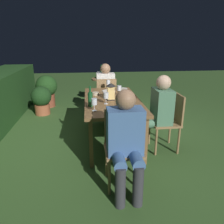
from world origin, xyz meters
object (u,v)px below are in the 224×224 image
object	(u,v)px
wine_glass_d	(94,102)
bowl_olives	(113,112)
chair_head_near	(123,144)
person_in_blue	(126,139)
chair_side_left_a	(169,119)
plate_c	(125,104)
dining_table	(112,103)
lantern_centerpiece	(111,91)
wine_glass_c	(108,83)
side_table	(102,87)
person_in_cream	(105,87)
wine_glass_b	(106,96)
chair_head_far	(106,96)
bowl_bread	(95,94)
plate_a	(108,91)
wine_glass_e	(128,102)
ice_bucket	(102,74)
plate_b	(122,89)
person_in_green	(157,110)
green_bottle_on_table	(90,99)
potted_plant_by_hedge	(41,99)
wine_glass_a	(119,89)
potted_plant_corner	(47,89)
bowl_salad	(123,90)

from	to	relation	value
wine_glass_d	bowl_olives	world-z (taller)	wine_glass_d
chair_head_near	person_in_blue	world-z (taller)	person_in_blue
chair_side_left_a	plate_c	xyz separation A→B (m)	(0.05, 0.67, 0.24)
dining_table	lantern_centerpiece	xyz separation A→B (m)	(-0.03, 0.02, 0.20)
wine_glass_c	side_table	world-z (taller)	wine_glass_c
wine_glass_d	side_table	size ratio (longest dim) A/B	0.26
person_in_cream	plate_c	size ratio (longest dim) A/B	5.72
dining_table	wine_glass_b	xyz separation A→B (m)	(-0.25, 0.12, 0.17)
chair_head_far	side_table	size ratio (longest dim) A/B	1.31
lantern_centerpiece	bowl_bread	size ratio (longest dim) A/B	2.28
plate_a	wine_glass_e	bearing A→B (deg)	-172.17
ice_bucket	plate_b	bearing A→B (deg)	-170.09
person_in_green	green_bottle_on_table	bearing A→B (deg)	88.19
dining_table	person_in_green	world-z (taller)	person_in_green
lantern_centerpiece	person_in_cream	bearing A→B (deg)	-0.95
lantern_centerpiece	plate_c	world-z (taller)	lantern_centerpiece
potted_plant_by_hedge	chair_head_near	bearing A→B (deg)	-151.60
chair_side_left_a	chair_head_near	size ratio (longest dim) A/B	1.00
lantern_centerpiece	plate_a	bearing A→B (deg)	-1.82
person_in_cream	wine_glass_a	xyz separation A→B (m)	(-1.06, -0.15, 0.20)
plate_c	green_bottle_on_table	bearing A→B (deg)	92.39
plate_b	wine_glass_b	bearing A→B (deg)	157.63
ice_bucket	person_in_green	bearing A→B (deg)	-166.67
bowl_olives	ice_bucket	world-z (taller)	ice_bucket
chair_head_far	chair_side_left_a	bearing A→B (deg)	-150.98
dining_table	wine_glass_c	distance (m)	0.79
person_in_blue	wine_glass_b	size ratio (longest dim) A/B	6.80
dining_table	wine_glass_e	world-z (taller)	wine_glass_e
potted_plant_by_hedge	wine_glass_d	bearing A→B (deg)	-151.77
green_bottle_on_table	wine_glass_e	world-z (taller)	green_bottle_on_table
wine_glass_c	side_table	bearing A→B (deg)	0.79
chair_head_near	wine_glass_a	world-z (taller)	wine_glass_a
dining_table	lantern_centerpiece	distance (m)	0.21
potted_plant_corner	wine_glass_a	bearing A→B (deg)	-140.92
chair_head_far	potted_plant_corner	world-z (taller)	chair_head_far
wine_glass_c	side_table	distance (m)	1.58
person_in_cream	wine_glass_b	bearing A→B (deg)	175.67
wine_glass_c	side_table	size ratio (longest dim) A/B	0.26
bowl_olives	bowl_salad	xyz separation A→B (m)	(1.18, -0.32, 0.00)
chair_side_left_a	wine_glass_e	xyz separation A→B (m)	(-0.19, 0.67, 0.35)
ice_bucket	potted_plant_corner	distance (m)	1.43
green_bottle_on_table	potted_plant_corner	world-z (taller)	green_bottle_on_table
chair_head_far	wine_glass_d	world-z (taller)	wine_glass_d
chair_side_left_a	wine_glass_d	size ratio (longest dim) A/B	5.15
plate_a	ice_bucket	bearing A→B (deg)	0.12
plate_c	ice_bucket	world-z (taller)	ice_bucket
bowl_salad	ice_bucket	world-z (taller)	ice_bucket
person_in_blue	bowl_olives	bearing A→B (deg)	6.59
wine_glass_a	green_bottle_on_table	bearing A→B (deg)	139.78
person_in_blue	plate_c	size ratio (longest dim) A/B	5.72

